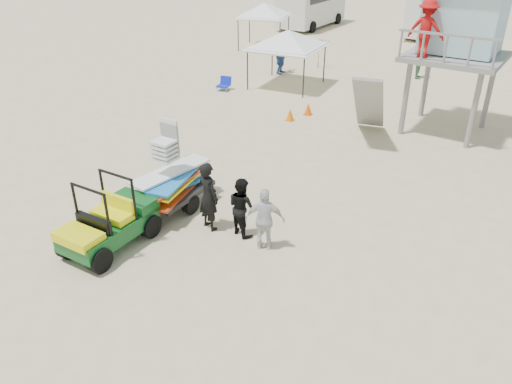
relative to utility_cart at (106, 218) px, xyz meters
The scene contains 18 objects.
ground 2.53m from the utility_cart, 16.83° to the right, with size 140.00×140.00×0.00m, color beige.
utility_cart is the anchor object (origin of this frame).
surf_trailer 2.33m from the utility_cart, 89.97° to the left, with size 1.48×2.64×2.24m.
man_left 2.54m from the utility_cart, 53.21° to the left, with size 0.68×0.44×1.86m, color black.
man_mid 3.29m from the utility_cart, 43.93° to the left, with size 0.76×0.59×1.56m, color black.
man_right 3.81m from the utility_cart, 32.26° to the left, with size 0.95×0.39×1.62m, color silver.
lifeguard_tower 13.75m from the utility_cart, 69.77° to the left, with size 3.33×3.33×5.24m.
canopy_white_a 14.85m from the utility_cart, 102.89° to the left, with size 3.33×3.33×3.06m.
canopy_white_b 22.85m from the utility_cart, 112.67° to the left, with size 3.53×3.53×3.12m.
canopy_white_c 24.62m from the utility_cart, 85.07° to the left, with size 3.43×3.43×3.19m.
umbrella_a 18.66m from the utility_cart, 101.05° to the left, with size 1.71×1.75×1.57m, color red.
umbrella_b 17.22m from the utility_cart, 106.67° to the left, with size 2.02×2.06×1.85m, color yellow.
cone_near 11.23m from the utility_cart, 92.15° to the left, with size 0.34×0.34×0.50m, color #F05607.
cone_far 10.25m from the utility_cart, 93.99° to the left, with size 0.34×0.34×0.50m, color orange.
beach_chair_a 13.32m from the utility_cart, 114.03° to the left, with size 0.65×0.70×0.64m.
rv_far_left 30.89m from the utility_cart, 108.35° to the left, with size 2.64×6.80×3.25m.
rv_mid_left 30.83m from the utility_cart, 91.34° to the left, with size 2.65×6.50×3.25m.
distant_beachgoers 16.65m from the utility_cart, 91.66° to the left, with size 13.15×5.84×1.74m.
Camera 1 is at (6.28, -5.90, 7.02)m, focal length 35.00 mm.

